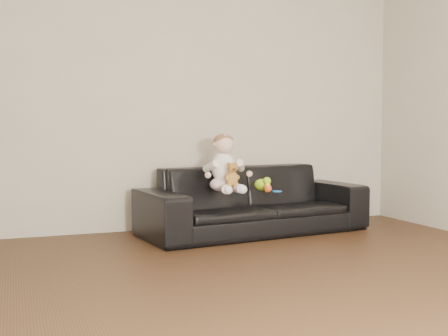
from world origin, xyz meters
name	(u,v)px	position (x,y,z in m)	size (l,w,h in m)	color
floor	(303,312)	(0.00, 0.00, 0.00)	(5.50, 5.50, 0.00)	#442A18
wall_back	(169,97)	(0.00, 2.75, 1.30)	(5.00, 5.00, 0.00)	#BEB49F
sofa	(254,200)	(0.69, 2.25, 0.31)	(2.15, 0.84, 0.63)	black
baby	(225,167)	(0.35, 2.13, 0.65)	(0.37, 0.46, 0.53)	#FCD5DE
teddy_bear	(232,175)	(0.36, 1.97, 0.58)	(0.13, 0.13, 0.21)	#A2702E
toy_green	(262,185)	(0.72, 2.13, 0.47)	(0.13, 0.16, 0.11)	#A0DF1A
toy_rattle	(268,188)	(0.71, 1.97, 0.45)	(0.08, 0.08, 0.08)	#CE5018
toy_blue_disc	(277,191)	(0.81, 1.99, 0.42)	(0.09, 0.09, 0.01)	blue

